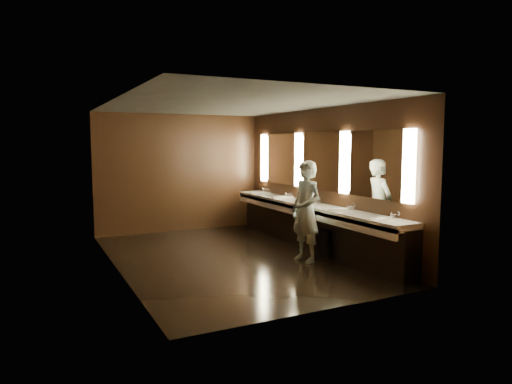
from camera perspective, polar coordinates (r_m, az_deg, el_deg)
floor at (r=8.53m, az=-3.30°, el=-8.18°), size 6.00×6.00×0.00m
ceiling at (r=8.30m, az=-3.42°, el=10.92°), size 4.00×6.00×0.02m
wall_back at (r=11.11m, az=-9.50°, el=2.37°), size 4.00×0.02×2.80m
wall_front at (r=5.68m, az=8.70°, el=-1.02°), size 4.00×0.02×2.80m
wall_left at (r=7.73m, az=-17.10°, el=0.63°), size 0.02×6.00×2.80m
wall_right at (r=9.27m, az=8.08°, el=1.69°), size 0.02×6.00×2.80m
sink_counter at (r=9.26m, az=6.94°, el=-3.94°), size 0.55×5.40×1.01m
mirror_band at (r=9.24m, az=8.01°, el=3.85°), size 0.06×5.03×1.15m
person at (r=8.16m, az=6.27°, el=-2.40°), size 0.53×0.72×1.80m
trash_bin at (r=8.60m, az=8.40°, el=-6.34°), size 0.44×0.44×0.52m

